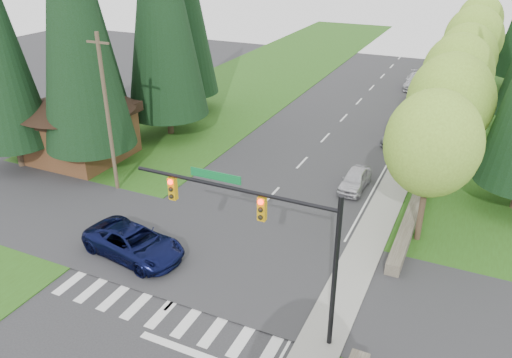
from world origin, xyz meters
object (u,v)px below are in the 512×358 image
Objects in this scene: parked_car_c at (409,116)px; suv_navy at (134,243)px; parked_car_b at (399,134)px; parked_car_d at (415,105)px; parked_car_a at (355,180)px; parked_car_e at (416,81)px.

suv_navy is at bearing -102.17° from parked_car_c.
parked_car_b is 7.85m from parked_car_d.
parked_car_e is (-0.24, 26.30, 0.11)m from parked_car_a.
parked_car_d reaches higher than parked_car_a.
suv_navy is 1.19× the size of parked_car_d.
parked_car_d is (0.00, 3.56, 0.00)m from parked_car_c.
parked_car_a is at bearing -92.09° from parked_car_e.
parked_car_a is 0.85× the size of parked_car_b.
parked_car_e is (-1.32, 16.70, 0.11)m from parked_car_b.
parked_car_c reaches higher than suv_navy.
parked_car_c is (0.00, 4.29, 0.15)m from parked_car_b.
suv_navy is 27.75m from parked_car_c.
parked_car_c reaches higher than parked_car_b.
parked_car_c is at bearing 86.87° from parked_car_a.
suv_navy is 1.07× the size of parked_car_e.
parked_car_a is (8.30, 12.22, -0.13)m from suv_navy.
parked_car_c reaches higher than parked_car_a.
suv_navy is 1.25× the size of parked_car_b.
parked_car_a is at bearing -86.84° from parked_car_c.
parked_car_b is at bearing -95.14° from parked_car_d.
parked_car_e is (-1.32, 12.41, -0.04)m from parked_car_c.
parked_car_c is (9.38, 26.11, 0.02)m from suv_navy.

